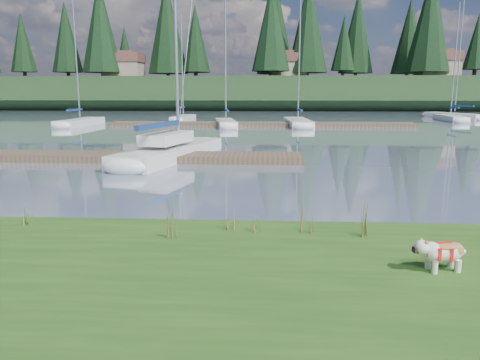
{
  "coord_description": "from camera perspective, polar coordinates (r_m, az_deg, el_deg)",
  "views": [
    {
      "loc": [
        2.49,
        -10.64,
        2.91
      ],
      "look_at": [
        1.91,
        -0.5,
        0.99
      ],
      "focal_mm": 35.0,
      "sensor_mm": 36.0,
      "label": 1
    }
  ],
  "objects": [
    {
      "name": "weed_3",
      "position": [
        10.01,
        -24.3,
        -3.94
      ],
      "size": [
        0.17,
        0.14,
        0.46
      ],
      "color": "#475B23",
      "rests_on": "bank"
    },
    {
      "name": "sailboat_bg_4",
      "position": [
        52.46,
        24.05,
        6.98
      ],
      "size": [
        2.05,
        7.87,
        11.49
      ],
      "rotation": [
        0.0,
        0.0,
        1.5
      ],
      "color": "silver",
      "rests_on": "ground"
    },
    {
      "name": "sailboat_bg_2",
      "position": [
        40.28,
        -1.79,
        7.05
      ],
      "size": [
        2.5,
        7.18,
        10.69
      ],
      "rotation": [
        0.0,
        0.0,
        1.73
      ],
      "color": "silver",
      "rests_on": "ground"
    },
    {
      "name": "weed_0",
      "position": [
        8.4,
        -8.44,
        -5.01
      ],
      "size": [
        0.17,
        0.14,
        0.72
      ],
      "color": "#475B23",
      "rests_on": "bank"
    },
    {
      "name": "conifer_5",
      "position": [
        81.98,
        12.54,
        16.02
      ],
      "size": [
        3.96,
        3.96,
        10.35
      ],
      "color": "#382619",
      "rests_on": "ridge"
    },
    {
      "name": "conifer_2",
      "position": [
        83.98,
        -16.65,
        17.57
      ],
      "size": [
        6.6,
        6.6,
        16.05
      ],
      "color": "#382619",
      "rests_on": "ridge"
    },
    {
      "name": "dock_near",
      "position": [
        20.87,
        -14.88,
        2.76
      ],
      "size": [
        16.0,
        2.0,
        0.3
      ],
      "primitive_type": "cube",
      "color": "#4C3D2C",
      "rests_on": "ground"
    },
    {
      "name": "weed_5",
      "position": [
        8.66,
        15.14,
        -4.84
      ],
      "size": [
        0.17,
        0.14,
        0.7
      ],
      "color": "#475B23",
      "rests_on": "bank"
    },
    {
      "name": "dock_far",
      "position": [
        40.73,
        2.61,
        6.83
      ],
      "size": [
        26.0,
        2.2,
        0.3
      ],
      "primitive_type": "cube",
      "color": "#4C3D2C",
      "rests_on": "ground"
    },
    {
      "name": "conifer_3",
      "position": [
        84.04,
        -5.51,
        16.71
      ],
      "size": [
        4.84,
        4.84,
        12.25
      ],
      "color": "#382619",
      "rests_on": "ridge"
    },
    {
      "name": "weed_4",
      "position": [
        8.66,
        2.25,
        -5.15
      ],
      "size": [
        0.17,
        0.14,
        0.47
      ],
      "color": "#475B23",
      "rests_on": "bank"
    },
    {
      "name": "house_1",
      "position": [
        81.83,
        5.91,
        13.76
      ],
      "size": [
        6.3,
        5.3,
        4.65
      ],
      "color": "gray",
      "rests_on": "ridge"
    },
    {
      "name": "conifer_6",
      "position": [
        83.41,
        22.15,
        17.61
      ],
      "size": [
        7.04,
        7.04,
        17.0
      ],
      "color": "#382619",
      "rests_on": "ridge"
    },
    {
      "name": "weed_1",
      "position": [
        8.83,
        -0.98,
        -4.71
      ],
      "size": [
        0.17,
        0.14,
        0.51
      ],
      "color": "#475B23",
      "rests_on": "bank"
    },
    {
      "name": "house_2",
      "position": [
        84.37,
        22.92,
        12.9
      ],
      "size": [
        6.3,
        5.3,
        4.65
      ],
      "color": "gray",
      "rests_on": "ridge"
    },
    {
      "name": "sailboat_bg_3",
      "position": [
        41.68,
        6.95,
        7.09
      ],
      "size": [
        2.17,
        8.87,
        12.83
      ],
      "rotation": [
        0.0,
        0.0,
        1.62
      ],
      "color": "silver",
      "rests_on": "ground"
    },
    {
      "name": "bulldog",
      "position": [
        7.43,
        23.46,
        -7.94
      ],
      "size": [
        0.81,
        0.42,
        0.48
      ],
      "rotation": [
        0.0,
        0.0,
        3.34
      ],
      "color": "silver",
      "rests_on": "bank"
    },
    {
      "name": "sailboat_bg_0",
      "position": [
        43.98,
        -18.52,
        6.8
      ],
      "size": [
        1.88,
        8.25,
        11.87
      ],
      "rotation": [
        0.0,
        0.0,
        1.54
      ],
      "color": "silver",
      "rests_on": "ground"
    },
    {
      "name": "sailboat_main",
      "position": [
        21.47,
        -7.57,
        3.97
      ],
      "size": [
        3.9,
        9.3,
        13.11
      ],
      "rotation": [
        0.0,
        0.0,
        1.33
      ],
      "color": "silver",
      "rests_on": "ground"
    },
    {
      "name": "conifer_1",
      "position": [
        92.41,
        -25.01,
        14.96
      ],
      "size": [
        4.4,
        4.4,
        11.3
      ],
      "color": "#382619",
      "rests_on": "ridge"
    },
    {
      "name": "ridge",
      "position": [
        83.68,
        1.61,
        10.44
      ],
      "size": [
        200.0,
        20.0,
        5.0
      ],
      "primitive_type": "cube",
      "color": "black",
      "rests_on": "ground"
    },
    {
      "name": "mud_lip",
      "position": [
        9.8,
        -11.66,
        -6.38
      ],
      "size": [
        60.0,
        0.5,
        0.14
      ],
      "primitive_type": "cube",
      "color": "#33281C",
      "rests_on": "ground"
    },
    {
      "name": "sailboat_bg_5",
      "position": [
        57.8,
        24.16,
        7.23
      ],
      "size": [
        4.86,
        8.84,
        12.52
      ],
      "rotation": [
        0.0,
        0.0,
        1.95
      ],
      "color": "silver",
      "rests_on": "ground"
    },
    {
      "name": "conifer_4",
      "position": [
        77.31,
        3.83,
        18.27
      ],
      "size": [
        6.16,
        6.16,
        15.1
      ],
      "color": "#382619",
      "rests_on": "ridge"
    },
    {
      "name": "house_0",
      "position": [
        84.39,
        -13.98,
        13.41
      ],
      "size": [
        6.3,
        5.3,
        4.65
      ],
      "color": "gray",
      "rests_on": "ridge"
    },
    {
      "name": "bank",
      "position": [
        5.93,
        -23.11,
        -17.69
      ],
      "size": [
        60.0,
        9.0,
        0.35
      ],
      "primitive_type": "cube",
      "color": "#2A4F18",
      "rests_on": "ground"
    },
    {
      "name": "ground",
      "position": [
        40.82,
        -0.22,
        6.64
      ],
      "size": [
        200.0,
        200.0,
        0.0
      ],
      "primitive_type": "plane",
      "color": "slate",
      "rests_on": "ground"
    },
    {
      "name": "sailboat_bg_1",
      "position": [
        47.67,
        -6.76,
        7.55
      ],
      "size": [
        1.67,
        6.87,
        10.3
      ],
      "rotation": [
        0.0,
        0.0,
        1.52
      ],
      "color": "silver",
      "rests_on": "ground"
    },
    {
      "name": "weed_2",
      "position": [
        8.7,
        8.19,
        -4.84
      ],
      "size": [
        0.17,
        0.14,
        0.59
      ],
      "color": "#475B23",
      "rests_on": "bank"
    }
  ]
}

